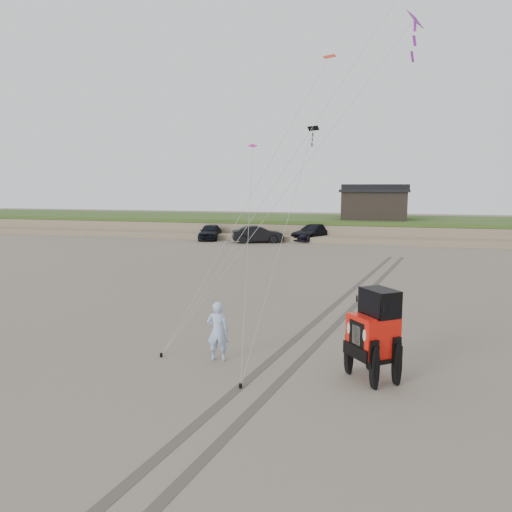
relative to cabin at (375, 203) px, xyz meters
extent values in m
plane|color=#6B6054|center=(-2.00, -37.00, -3.24)|extent=(160.00, 160.00, 0.00)
cube|color=#7A6B54|center=(-2.00, 1.00, -2.54)|extent=(160.00, 12.00, 1.40)
cube|color=#2D4719|center=(-2.00, 1.00, -1.69)|extent=(160.00, 12.00, 0.35)
cube|color=#7A6B54|center=(-2.00, -5.50, -2.99)|extent=(160.00, 3.50, 0.50)
cube|color=black|center=(0.00, 0.00, -0.21)|extent=(6.00, 5.00, 2.60)
cube|color=black|center=(0.00, 0.00, 1.21)|extent=(6.40, 5.40, 0.25)
cube|color=black|center=(0.00, 0.00, 1.59)|extent=(6.40, 1.20, 0.50)
imported|color=black|center=(-14.41, -6.91, -2.51)|extent=(2.44, 4.49, 1.45)
imported|color=black|center=(-9.56, -7.99, -2.51)|extent=(4.70, 3.01, 1.46)
imported|color=black|center=(-5.07, -5.13, -2.48)|extent=(4.41, 5.58, 1.51)
imported|color=#99B2ED|center=(-2.92, -36.94, -2.39)|extent=(0.68, 0.50, 1.70)
cube|color=red|center=(-1.19, -27.05, 7.27)|extent=(0.61, 0.43, 0.28)
cube|color=black|center=(-1.54, -29.02, 4.01)|extent=(0.48, 0.30, 0.20)
cube|color=#841B96|center=(2.31, -27.42, 8.40)|extent=(0.76, 1.13, 0.58)
cube|color=#C41886|center=(-4.45, -27.84, 3.46)|extent=(0.46, 0.40, 0.21)
cylinder|color=black|center=(-4.59, -37.16, -3.18)|extent=(0.08, 0.08, 0.12)
cylinder|color=black|center=(-1.71, -38.70, -3.18)|extent=(0.08, 0.08, 0.12)
cube|color=#4C443D|center=(-0.40, -29.00, -3.23)|extent=(4.42, 29.74, 0.01)
cube|color=#4C443D|center=(0.40, -29.00, -3.23)|extent=(4.42, 29.74, 0.01)
camera|label=1|loc=(1.72, -49.80, 1.67)|focal=35.00mm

